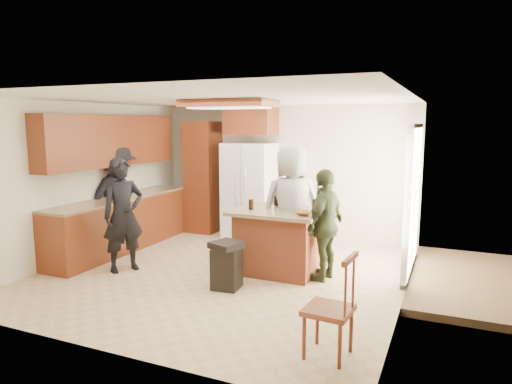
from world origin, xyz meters
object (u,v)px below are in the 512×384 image
at_px(person_behind_left, 293,205).
at_px(trash_bin, 227,265).
at_px(person_behind_right, 292,207).
at_px(kitchen_island, 278,240).
at_px(person_front_left, 123,215).
at_px(person_counter, 118,197).
at_px(refrigerator, 249,191).
at_px(spindle_chair, 331,310).
at_px(person_side_right, 325,225).

relative_size(person_behind_left, trash_bin, 2.73).
xyz_separation_m(person_behind_right, kitchen_island, (-0.10, -0.29, -0.46)).
xyz_separation_m(person_front_left, kitchen_island, (2.11, 0.84, -0.36)).
distance_m(person_front_left, person_counter, 1.30).
distance_m(refrigerator, trash_bin, 2.84).
distance_m(person_behind_right, trash_bin, 1.43).
height_order(person_front_left, person_behind_right, person_behind_right).
bearing_deg(trash_bin, spindle_chair, -35.35).
bearing_deg(kitchen_island, spindle_chair, -58.06).
xyz_separation_m(person_front_left, person_counter, (-0.89, 0.95, 0.07)).
distance_m(person_behind_right, refrigerator, 1.97).
xyz_separation_m(person_behind_left, trash_bin, (-0.33, -1.70, -0.54)).
bearing_deg(refrigerator, spindle_chair, -56.32).
bearing_deg(person_behind_right, person_counter, -33.44).
relative_size(refrigerator, spindle_chair, 1.81).
bearing_deg(person_front_left, person_counter, 73.56).
height_order(person_behind_right, kitchen_island, person_behind_right).
distance_m(person_front_left, refrigerator, 2.72).
bearing_deg(person_behind_left, refrigerator, -62.16).
distance_m(person_behind_right, person_counter, 3.10).
xyz_separation_m(person_behind_left, spindle_chair, (1.37, -2.91, -0.41)).
bearing_deg(person_front_left, spindle_chair, -80.15).
xyz_separation_m(person_behind_right, person_counter, (-3.10, -0.19, -0.03)).
bearing_deg(kitchen_island, person_counter, 178.03).
distance_m(person_behind_right, spindle_chair, 2.74).
xyz_separation_m(person_behind_left, person_counter, (-2.95, -0.69, 0.04)).
relative_size(person_front_left, person_behind_right, 0.90).
distance_m(refrigerator, kitchen_island, 2.18).
height_order(person_side_right, refrigerator, refrigerator).
distance_m(person_front_left, person_behind_left, 2.63).
bearing_deg(person_behind_left, person_side_right, 108.03).
height_order(person_behind_right, person_side_right, person_behind_right).
bearing_deg(spindle_chair, trash_bin, 144.65).
bearing_deg(trash_bin, kitchen_island, 67.05).
distance_m(person_side_right, refrigerator, 2.64).
distance_m(person_front_left, spindle_chair, 3.67).
distance_m(person_side_right, trash_bin, 1.46).
bearing_deg(refrigerator, trash_bin, -71.90).
xyz_separation_m(refrigerator, trash_bin, (0.86, -2.64, -0.58)).
relative_size(person_behind_right, person_side_right, 1.20).
distance_m(person_side_right, kitchen_island, 0.76).
height_order(person_front_left, kitchen_island, person_front_left).
bearing_deg(spindle_chair, person_behind_right, 116.93).
xyz_separation_m(kitchen_island, spindle_chair, (1.32, -2.11, -0.02)).
bearing_deg(kitchen_island, trash_bin, -112.95).
xyz_separation_m(person_behind_right, trash_bin, (-0.48, -1.20, -0.61)).
bearing_deg(spindle_chair, person_side_right, 106.52).
height_order(refrigerator, spindle_chair, refrigerator).
distance_m(person_behind_left, person_behind_right, 0.53).
bearing_deg(person_behind_right, person_behind_left, -110.75).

